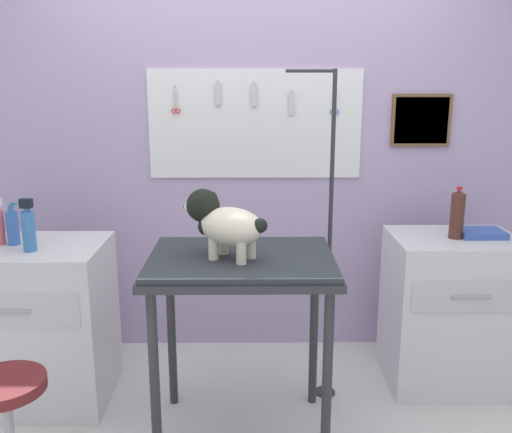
% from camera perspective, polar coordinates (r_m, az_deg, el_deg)
% --- Properties ---
extents(rear_wall_panel, '(4.00, 0.09, 2.30)m').
position_cam_1_polar(rear_wall_panel, '(3.47, -0.61, 4.90)').
color(rear_wall_panel, '#B09AC2').
rests_on(rear_wall_panel, ground).
extents(grooming_table, '(0.87, 0.64, 0.91)m').
position_cam_1_polar(grooming_table, '(2.59, -1.50, -6.22)').
color(grooming_table, '#2D2D33').
rests_on(grooming_table, ground).
extents(grooming_arm, '(0.29, 0.11, 1.74)m').
position_cam_1_polar(grooming_arm, '(2.94, 7.31, -3.65)').
color(grooming_arm, '#2D2D33').
rests_on(grooming_arm, ground).
extents(dog, '(0.41, 0.31, 0.31)m').
position_cam_1_polar(dog, '(2.50, -3.39, -0.60)').
color(dog, beige).
rests_on(dog, grooming_table).
extents(counter_left, '(0.80, 0.58, 0.86)m').
position_cam_1_polar(counter_left, '(3.25, -21.86, -10.05)').
color(counter_left, silver).
rests_on(counter_left, ground).
extents(cabinet_right, '(0.68, 0.54, 0.86)m').
position_cam_1_polar(cabinet_right, '(3.37, 19.12, -9.03)').
color(cabinet_right, silver).
rests_on(cabinet_right, ground).
extents(stool, '(0.31, 0.31, 0.60)m').
position_cam_1_polar(stool, '(2.44, -24.09, -17.36)').
color(stool, '#9E9EA3').
rests_on(stool, ground).
extents(spray_bottle_short, '(0.06, 0.06, 0.22)m').
position_cam_1_polar(spray_bottle_short, '(3.13, -23.53, -1.01)').
color(spray_bottle_short, '#3D6BBF').
rests_on(spray_bottle_short, counter_left).
extents(pump_bottle_white, '(0.06, 0.06, 0.26)m').
position_cam_1_polar(pump_bottle_white, '(2.97, -22.17, -1.13)').
color(pump_bottle_white, '#3771B4').
rests_on(pump_bottle_white, counter_left).
extents(soda_bottle, '(0.07, 0.07, 0.28)m').
position_cam_1_polar(soda_bottle, '(3.18, 19.82, 0.21)').
color(soda_bottle, '#4B2720').
rests_on(soda_bottle, cabinet_right).
extents(supply_tray, '(0.24, 0.18, 0.04)m').
position_cam_1_polar(supply_tray, '(3.29, 21.93, -1.56)').
color(supply_tray, '#3C5CB8').
rests_on(supply_tray, cabinet_right).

